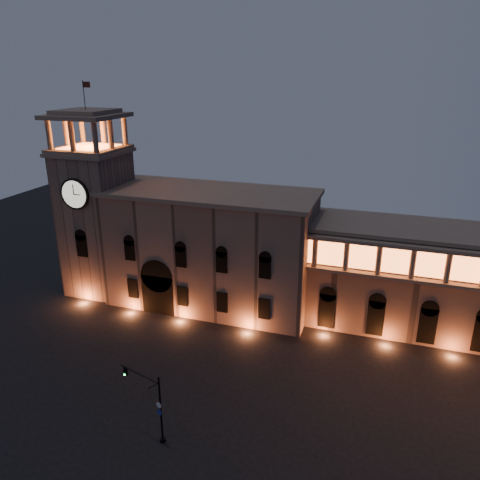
{
  "coord_description": "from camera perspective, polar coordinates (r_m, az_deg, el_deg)",
  "views": [
    {
      "loc": [
        22.39,
        -38.18,
        33.67
      ],
      "look_at": [
        4.57,
        16.0,
        12.95
      ],
      "focal_mm": 35.0,
      "sensor_mm": 36.0,
      "label": 1
    }
  ],
  "objects": [
    {
      "name": "government_building",
      "position": [
        69.51,
        -3.68,
        -1.07
      ],
      "size": [
        30.8,
        12.8,
        17.6
      ],
      "color": "#7B5F50",
      "rests_on": "ground"
    },
    {
      "name": "clock_tower",
      "position": [
        76.07,
        -17.04,
        2.91
      ],
      "size": [
        9.8,
        9.8,
        32.4
      ],
      "color": "#7B5F50",
      "rests_on": "ground"
    },
    {
      "name": "traffic_light",
      "position": [
        47.66,
        -10.49,
        -19.12
      ],
      "size": [
        5.19,
        1.8,
        7.38
      ],
      "rotation": [
        0.0,
        0.0,
        -0.29
      ],
      "color": "black",
      "rests_on": "ground"
    },
    {
      "name": "ground",
      "position": [
        55.61,
        -10.15,
        -17.66
      ],
      "size": [
        160.0,
        160.0,
        0.0
      ],
      "primitive_type": "plane",
      "color": "black",
      "rests_on": "ground"
    },
    {
      "name": "colonnade_wing",
      "position": [
        68.14,
        24.85,
        -4.74
      ],
      "size": [
        40.6,
        11.5,
        14.5
      ],
      "color": "#765A4C",
      "rests_on": "ground"
    }
  ]
}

